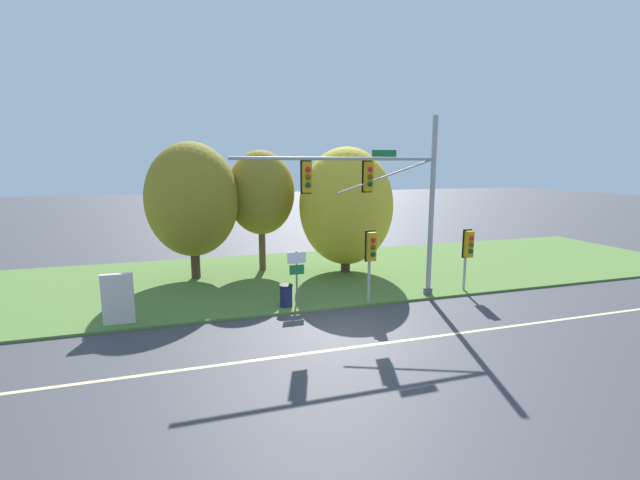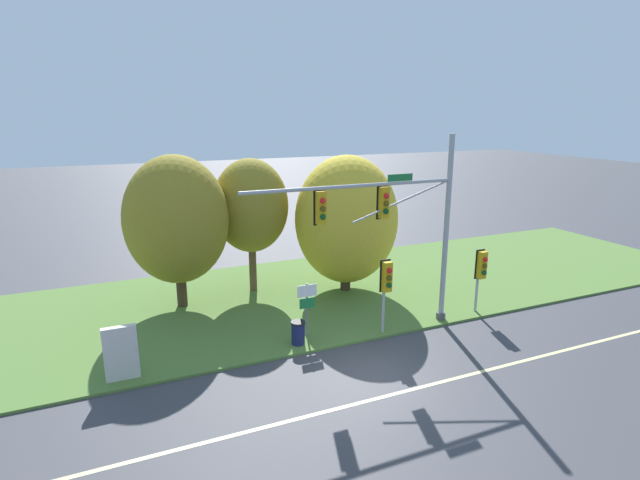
% 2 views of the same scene
% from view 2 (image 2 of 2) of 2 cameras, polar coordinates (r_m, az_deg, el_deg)
% --- Properties ---
extents(ground_plane, '(160.00, 160.00, 0.00)m').
position_cam_2_polar(ground_plane, '(17.90, 5.94, -15.37)').
color(ground_plane, '#3D3D42').
extents(lane_stripe, '(36.00, 0.16, 0.01)m').
position_cam_2_polar(lane_stripe, '(17.02, 8.01, -17.14)').
color(lane_stripe, beige).
rests_on(lane_stripe, ground).
extents(grass_verge, '(48.00, 11.50, 0.10)m').
position_cam_2_polar(grass_verge, '(24.68, -3.54, -6.52)').
color(grass_verge, '#517533').
rests_on(grass_verge, ground).
extents(traffic_signal_mast, '(8.98, 0.49, 7.93)m').
position_cam_2_polar(traffic_signal_mast, '(19.95, 8.92, 2.51)').
color(traffic_signal_mast, '#9EA0A5').
rests_on(traffic_signal_mast, grass_verge).
extents(pedestrian_signal_near_kerb, '(0.46, 0.55, 2.91)m').
position_cam_2_polar(pedestrian_signal_near_kerb, '(23.15, 17.95, -3.09)').
color(pedestrian_signal_near_kerb, '#9EA0A5').
rests_on(pedestrian_signal_near_kerb, grass_verge).
extents(pedestrian_signal_further_along, '(0.46, 0.55, 3.12)m').
position_cam_2_polar(pedestrian_signal_further_along, '(20.02, 7.60, -4.67)').
color(pedestrian_signal_further_along, '#9EA0A5').
rests_on(pedestrian_signal_further_along, grass_verge).
extents(route_sign_post, '(0.81, 0.08, 2.22)m').
position_cam_2_polar(route_sign_post, '(19.94, -1.49, -7.06)').
color(route_sign_post, slate).
rests_on(route_sign_post, grass_verge).
extents(tree_nearest_road, '(4.64, 4.64, 7.00)m').
position_cam_2_polar(tree_nearest_road, '(23.20, -16.08, 2.23)').
color(tree_nearest_road, '#423021').
rests_on(tree_nearest_road, grass_verge).
extents(tree_left_of_mast, '(3.67, 3.67, 6.64)m').
position_cam_2_polar(tree_left_of_mast, '(24.55, -7.93, 3.87)').
color(tree_left_of_mast, brown).
rests_on(tree_left_of_mast, grass_verge).
extents(tree_behind_signpost, '(5.05, 5.05, 6.79)m').
position_cam_2_polar(tree_behind_signpost, '(24.54, 3.01, 2.34)').
color(tree_behind_signpost, '#423021').
rests_on(tree_behind_signpost, grass_verge).
extents(info_kiosk, '(1.10, 0.24, 1.90)m').
position_cam_2_polar(info_kiosk, '(18.36, -21.80, -11.93)').
color(info_kiosk, beige).
rests_on(info_kiosk, grass_verge).
extents(trash_bin, '(0.56, 0.56, 0.93)m').
position_cam_2_polar(trash_bin, '(19.68, -2.52, -10.52)').
color(trash_bin, '#191E4C').
rests_on(trash_bin, grass_verge).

